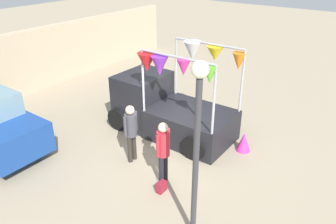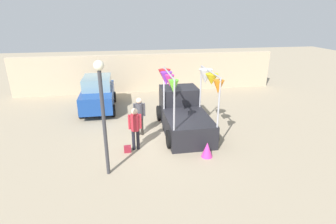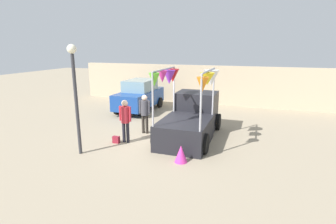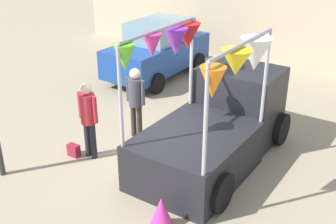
{
  "view_description": "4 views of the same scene",
  "coord_description": "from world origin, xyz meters",
  "px_view_note": "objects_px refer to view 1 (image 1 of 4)",
  "views": [
    {
      "loc": [
        -6.98,
        -5.09,
        5.56
      ],
      "look_at": [
        0.13,
        0.1,
        1.19
      ],
      "focal_mm": 35.0,
      "sensor_mm": 36.0,
      "label": 1
    },
    {
      "loc": [
        -1.71,
        -10.43,
        5.21
      ],
      "look_at": [
        0.1,
        0.03,
        1.21
      ],
      "focal_mm": 28.0,
      "sensor_mm": 36.0,
      "label": 2
    },
    {
      "loc": [
        3.6,
        -9.87,
        3.85
      ],
      "look_at": [
        0.31,
        -0.45,
        1.33
      ],
      "focal_mm": 28.0,
      "sensor_mm": 36.0,
      "label": 3
    },
    {
      "loc": [
        4.65,
        -6.69,
        4.9
      ],
      "look_at": [
        0.55,
        -0.61,
        1.51
      ],
      "focal_mm": 45.0,
      "sensor_mm": 36.0,
      "label": 4
    }
  ],
  "objects_px": {
    "person_vendor": "(131,128)",
    "folded_kite_bundle_magenta": "(244,142)",
    "street_lamp": "(197,131)",
    "vendor_truck": "(166,105)",
    "person_customer": "(163,147)",
    "handbag": "(161,187)"
  },
  "relations": [
    {
      "from": "person_vendor",
      "to": "folded_kite_bundle_magenta",
      "type": "relative_size",
      "value": 2.94
    },
    {
      "from": "street_lamp",
      "to": "vendor_truck",
      "type": "bearing_deg",
      "value": 43.74
    },
    {
      "from": "person_customer",
      "to": "folded_kite_bundle_magenta",
      "type": "bearing_deg",
      "value": -21.89
    },
    {
      "from": "person_vendor",
      "to": "person_customer",
      "type": "bearing_deg",
      "value": -101.09
    },
    {
      "from": "person_customer",
      "to": "folded_kite_bundle_magenta",
      "type": "xyz_separation_m",
      "value": [
        2.67,
        -1.07,
        -0.78
      ]
    },
    {
      "from": "person_customer",
      "to": "handbag",
      "type": "height_order",
      "value": "person_customer"
    },
    {
      "from": "vendor_truck",
      "to": "folded_kite_bundle_magenta",
      "type": "height_order",
      "value": "vendor_truck"
    },
    {
      "from": "vendor_truck",
      "to": "street_lamp",
      "type": "bearing_deg",
      "value": -136.26
    },
    {
      "from": "vendor_truck",
      "to": "person_customer",
      "type": "relative_size",
      "value": 2.27
    },
    {
      "from": "person_vendor",
      "to": "street_lamp",
      "type": "xyz_separation_m",
      "value": [
        -1.3,
        -2.91,
        1.48
      ]
    },
    {
      "from": "street_lamp",
      "to": "person_customer",
      "type": "bearing_deg",
      "value": 56.57
    },
    {
      "from": "vendor_truck",
      "to": "person_vendor",
      "type": "bearing_deg",
      "value": -171.4
    },
    {
      "from": "person_vendor",
      "to": "street_lamp",
      "type": "height_order",
      "value": "street_lamp"
    },
    {
      "from": "vendor_truck",
      "to": "person_vendor",
      "type": "height_order",
      "value": "vendor_truck"
    },
    {
      "from": "person_customer",
      "to": "folded_kite_bundle_magenta",
      "type": "height_order",
      "value": "person_customer"
    },
    {
      "from": "handbag",
      "to": "person_customer",
      "type": "bearing_deg",
      "value": 29.74
    },
    {
      "from": "handbag",
      "to": "street_lamp",
      "type": "distance_m",
      "value": 2.87
    },
    {
      "from": "handbag",
      "to": "street_lamp",
      "type": "xyz_separation_m",
      "value": [
        -0.69,
        -1.38,
        2.42
      ]
    },
    {
      "from": "handbag",
      "to": "street_lamp",
      "type": "height_order",
      "value": "street_lamp"
    },
    {
      "from": "handbag",
      "to": "folded_kite_bundle_magenta",
      "type": "distance_m",
      "value": 3.14
    },
    {
      "from": "vendor_truck",
      "to": "handbag",
      "type": "distance_m",
      "value": 3.34
    },
    {
      "from": "street_lamp",
      "to": "folded_kite_bundle_magenta",
      "type": "distance_m",
      "value": 4.37
    }
  ]
}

